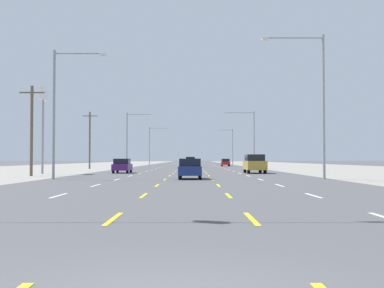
{
  "coord_description": "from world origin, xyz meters",
  "views": [
    {
      "loc": [
        0.24,
        -5.0,
        1.52
      ],
      "look_at": [
        -0.03,
        64.18,
        3.7
      ],
      "focal_mm": 44.19,
      "sensor_mm": 36.0,
      "label": 1
    }
  ],
  "objects": [
    {
      "name": "suv_center_turn_farther",
      "position": [
        0.14,
        123.47,
        1.03
      ],
      "size": [
        1.98,
        4.9,
        1.98
      ],
      "color": "#B28C33",
      "rests_on": "ground"
    },
    {
      "name": "streetlight_right_row_2",
      "position": [
        9.71,
        109.92,
        5.15
      ],
      "size": [
        4.07,
        0.26,
        8.81
      ],
      "color": "gray",
      "rests_on": "ground"
    },
    {
      "name": "suv_center_turn_far",
      "position": [
        -0.23,
        104.53,
        1.03
      ],
      "size": [
        1.98,
        4.9,
        1.98
      ],
      "color": "#235B2D",
      "rests_on": "ground"
    },
    {
      "name": "hatchback_center_turn_nearest",
      "position": [
        0.09,
        30.66,
        0.78
      ],
      "size": [
        1.72,
        3.9,
        1.54
      ],
      "color": "navy",
      "rests_on": "ground"
    },
    {
      "name": "utility_pole_left_row_0",
      "position": [
        -14.01,
        36.82,
        4.2
      ],
      "size": [
        2.2,
        0.26,
        8.02
      ],
      "color": "brown",
      "rests_on": "ground"
    },
    {
      "name": "streetlight_left_row_1",
      "position": [
        -9.69,
        70.15,
        5.2
      ],
      "size": [
        4.21,
        0.26,
        8.88
      ],
      "color": "gray",
      "rests_on": "ground"
    },
    {
      "name": "streetlight_left_row_0",
      "position": [
        -9.76,
        30.37,
        5.62
      ],
      "size": [
        4.0,
        0.26,
        9.73
      ],
      "color": "gray",
      "rests_on": "ground"
    },
    {
      "name": "streetlight_right_row_1",
      "position": [
        9.57,
        70.15,
        5.42
      ],
      "size": [
        4.94,
        0.26,
        9.15
      ],
      "color": "gray",
      "rests_on": "ground"
    },
    {
      "name": "ground_plane",
      "position": [
        0.0,
        66.0,
        0.0
      ],
      "size": [
        572.0,
        572.0,
        0.0
      ],
      "primitive_type": "plane",
      "color": "#4C4C4F"
    },
    {
      "name": "suv_far_right_near",
      "position": [
        6.87,
        44.96,
        1.03
      ],
      "size": [
        1.98,
        4.9,
        1.98
      ],
      "color": "#B28C33",
      "rests_on": "ground"
    },
    {
      "name": "hatchback_far_left_mid",
      "position": [
        -7.25,
        45.63,
        0.78
      ],
      "size": [
        1.72,
        3.9,
        1.54
      ],
      "color": "#4C196B",
      "rests_on": "ground"
    },
    {
      "name": "lane_markings",
      "position": [
        0.0,
        104.5,
        0.01
      ],
      "size": [
        10.64,
        227.6,
        0.01
      ],
      "color": "white",
      "rests_on": "ground"
    },
    {
      "name": "pole_sign_left_row_1",
      "position": [
        -14.97,
        42.99,
        6.79
      ],
      "size": [
        0.24,
        2.42,
        8.88
      ],
      "color": "gray",
      "rests_on": "ground"
    },
    {
      "name": "streetlight_right_row_0",
      "position": [
        9.68,
        30.37,
        6.32
      ],
      "size": [
        4.74,
        0.26,
        10.92
      ],
      "color": "gray",
      "rests_on": "ground"
    },
    {
      "name": "hatchback_far_right_midfar",
      "position": [
        7.12,
        92.26,
        0.78
      ],
      "size": [
        1.72,
        3.9,
        1.54
      ],
      "color": "red",
      "rests_on": "ground"
    },
    {
      "name": "lot_apron_left",
      "position": [
        -24.75,
        66.0,
        0.0
      ],
      "size": [
        28.0,
        440.0,
        0.01
      ],
      "primitive_type": "cube",
      "color": "gray",
      "rests_on": "ground"
    },
    {
      "name": "streetlight_left_row_2",
      "position": [
        -9.6,
        109.92,
        5.46
      ],
      "size": [
        4.82,
        0.26,
        9.24
      ],
      "color": "gray",
      "rests_on": "ground"
    },
    {
      "name": "lot_apron_right",
      "position": [
        24.75,
        66.0,
        0.0
      ],
      "size": [
        28.0,
        440.0,
        0.01
      ],
      "primitive_type": "cube",
      "color": "gray",
      "rests_on": "ground"
    },
    {
      "name": "signal_span_wire",
      "position": [
        0.42,
        8.62,
        5.16
      ],
      "size": [
        27.69,
        0.53,
        9.09
      ],
      "color": "brown",
      "rests_on": "ground"
    },
    {
      "name": "utility_pole_left_row_1",
      "position": [
        -15.27,
        66.42,
        4.51
      ],
      "size": [
        2.2,
        0.26,
        8.63
      ],
      "color": "brown",
      "rests_on": "ground"
    }
  ]
}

